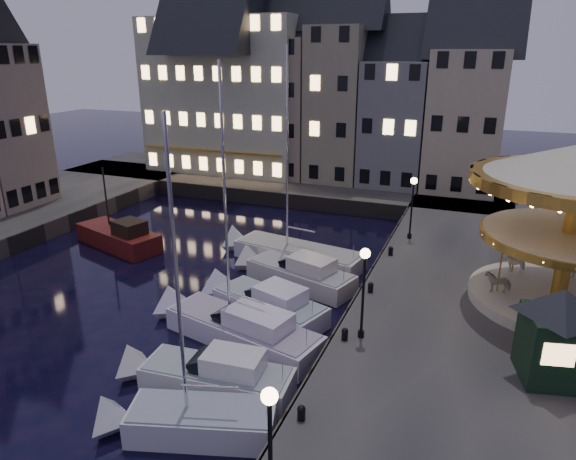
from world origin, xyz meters
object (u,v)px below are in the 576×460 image
at_px(streetlamp_c, 412,199).
at_px(motorboat_a, 187,421).
at_px(bollard_b, 345,334).
at_px(ticket_kiosk, 560,319).
at_px(motorboat_f, 291,253).
at_px(motorboat_d, 264,304).
at_px(streetlamp_b, 364,280).
at_px(motorboat_b, 208,377).
at_px(bollard_d, 391,251).
at_px(bollard_a, 301,412).
at_px(motorboat_c, 236,327).
at_px(motorboat_e, 295,273).
at_px(bollard_c, 371,287).
at_px(red_fishing_boat, 120,238).
at_px(streetlamp_a, 270,437).

bearing_deg(streetlamp_c, motorboat_a, -103.15).
relative_size(bollard_b, ticket_kiosk, 0.13).
distance_m(streetlamp_c, ticket_kiosk, 15.65).
xyz_separation_m(bollard_b, motorboat_f, (-6.50, 10.29, -1.07)).
bearing_deg(motorboat_d, streetlamp_b, -22.73).
height_order(streetlamp_c, motorboat_b, streetlamp_c).
relative_size(streetlamp_c, motorboat_d, 0.57).
bearing_deg(bollard_b, motorboat_d, 150.55).
bearing_deg(bollard_d, bollard_a, -90.00).
bearing_deg(bollard_d, motorboat_c, -117.44).
height_order(motorboat_d, ticket_kiosk, ticket_kiosk).
bearing_deg(bollard_b, motorboat_f, 122.27).
height_order(motorboat_d, motorboat_e, same).
bearing_deg(motorboat_c, bollard_b, -1.72).
distance_m(bollard_c, ticket_kiosk, 9.61).
bearing_deg(motorboat_c, red_fishing_boat, 148.70).
bearing_deg(red_fishing_boat, streetlamp_b, -21.92).
relative_size(bollard_d, red_fishing_boat, 0.08).
height_order(bollard_a, ticket_kiosk, ticket_kiosk).
bearing_deg(motorboat_f, streetlamp_a, -70.27).
height_order(motorboat_b, motorboat_d, same).
distance_m(streetlamp_c, bollard_b, 14.22).
relative_size(streetlamp_a, bollard_d, 7.32).
height_order(bollard_a, red_fishing_boat, red_fishing_boat).
bearing_deg(bollard_a, ticket_kiosk, 35.48).
height_order(streetlamp_a, motorboat_c, motorboat_c).
xyz_separation_m(bollard_d, motorboat_c, (-5.37, -10.34, -0.92)).
bearing_deg(bollard_b, motorboat_b, -141.53).
bearing_deg(motorboat_e, bollard_d, 33.47).
distance_m(streetlamp_c, motorboat_b, 18.81).
distance_m(streetlamp_c, motorboat_d, 12.94).
bearing_deg(motorboat_f, red_fishing_boat, -170.59).
bearing_deg(motorboat_e, motorboat_d, -91.84).
relative_size(streetlamp_a, streetlamp_c, 1.00).
distance_m(bollard_b, motorboat_e, 8.81).
height_order(bollard_b, motorboat_f, motorboat_f).
relative_size(streetlamp_a, motorboat_e, 0.54).
bearing_deg(motorboat_b, bollard_b, 38.47).
height_order(bollard_d, motorboat_b, motorboat_b).
height_order(streetlamp_b, bollard_a, streetlamp_b).
bearing_deg(bollard_c, bollard_a, -90.00).
bearing_deg(motorboat_b, bollard_d, 71.75).
xyz_separation_m(streetlamp_a, motorboat_b, (-5.29, 5.77, -3.38)).
bearing_deg(bollard_b, red_fishing_boat, 156.15).
height_order(bollard_b, motorboat_d, motorboat_d).
bearing_deg(motorboat_d, bollard_a, -58.47).
xyz_separation_m(motorboat_b, motorboat_d, (-0.47, 6.64, 0.00)).
bearing_deg(red_fishing_boat, motorboat_a, -44.88).
xyz_separation_m(streetlamp_a, ticket_kiosk, (7.45, 9.74, -0.20)).
bearing_deg(streetlamp_c, bollard_d, -99.73).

